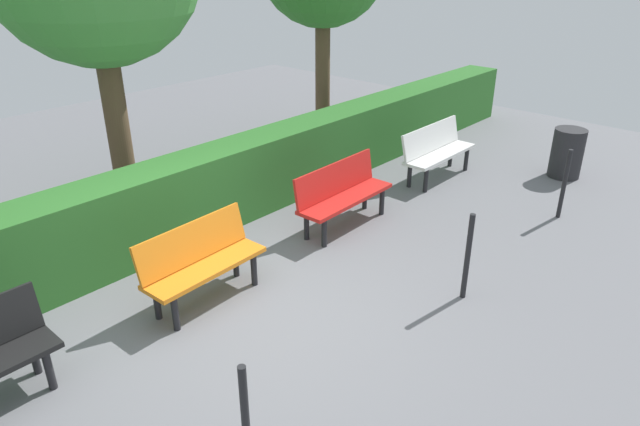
% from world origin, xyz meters
% --- Properties ---
extents(ground_plane, '(18.99, 18.99, 0.00)m').
position_xyz_m(ground_plane, '(0.00, 0.00, 0.00)').
color(ground_plane, slate).
extents(bench_white, '(1.56, 0.47, 0.86)m').
position_xyz_m(bench_white, '(-4.57, -0.56, 0.48)').
color(bench_white, white).
rests_on(bench_white, ground_plane).
extents(bench_red, '(1.57, 0.49, 0.86)m').
position_xyz_m(bench_red, '(-2.20, -0.57, 0.48)').
color(bench_red, red).
rests_on(bench_red, ground_plane).
extents(bench_orange, '(1.40, 0.52, 0.86)m').
position_xyz_m(bench_orange, '(0.17, -0.52, 0.48)').
color(bench_orange, orange).
rests_on(bench_orange, ground_plane).
extents(hedge_row, '(14.99, 0.65, 1.05)m').
position_xyz_m(hedge_row, '(-1.06, -1.87, 0.53)').
color(hedge_row, '#2D6B28').
rests_on(hedge_row, ground_plane).
extents(railing_post_near, '(0.06, 0.06, 1.00)m').
position_xyz_m(railing_post_near, '(-4.43, 1.56, 0.50)').
color(railing_post_near, black).
rests_on(railing_post_near, ground_plane).
extents(railing_post_mid, '(0.06, 0.06, 1.00)m').
position_xyz_m(railing_post_mid, '(-1.73, 1.56, 0.50)').
color(railing_post_mid, black).
rests_on(railing_post_mid, ground_plane).
extents(railing_post_far, '(0.06, 0.06, 1.00)m').
position_xyz_m(railing_post_far, '(1.37, 1.56, 0.50)').
color(railing_post_far, black).
rests_on(railing_post_far, ground_plane).
extents(trash_bin, '(0.50, 0.50, 0.80)m').
position_xyz_m(trash_bin, '(-6.03, 1.01, 0.40)').
color(trash_bin, '#262628').
rests_on(trash_bin, ground_plane).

